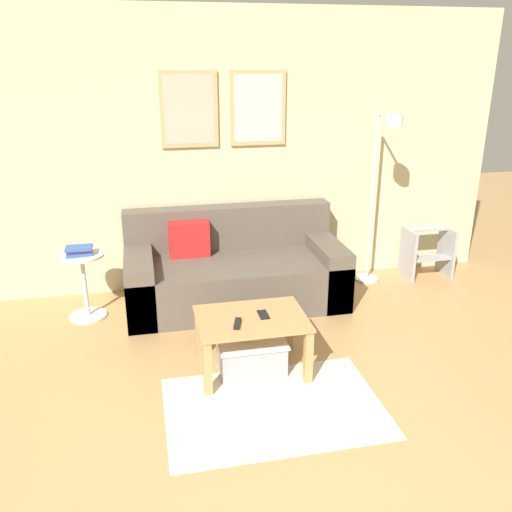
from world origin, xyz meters
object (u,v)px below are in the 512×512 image
(remote_control, at_px, (237,323))
(side_table, at_px, (84,279))
(storage_bin, at_px, (251,354))
(step_stool, at_px, (427,251))
(couch, at_px, (234,272))
(coffee_table, at_px, (251,328))
(floor_lamp, at_px, (380,186))
(book_stack, at_px, (79,251))
(cell_phone, at_px, (263,315))

(remote_control, bearing_deg, side_table, 147.94)
(storage_bin, distance_m, step_stool, 2.52)
(couch, height_order, coffee_table, couch)
(floor_lamp, distance_m, remote_control, 2.15)
(coffee_table, bearing_deg, remote_control, -142.86)
(storage_bin, height_order, remote_control, remote_control)
(coffee_table, bearing_deg, storage_bin, -123.86)
(book_stack, distance_m, step_stool, 3.37)
(storage_bin, bearing_deg, floor_lamp, 40.10)
(couch, relative_size, side_table, 3.35)
(side_table, bearing_deg, step_stool, 4.07)
(side_table, bearing_deg, coffee_table, -42.58)
(coffee_table, bearing_deg, floor_lamp, 40.02)
(storage_bin, xyz_separation_m, step_stool, (2.11, 1.37, 0.15))
(couch, xyz_separation_m, side_table, (-1.30, -0.06, 0.06))
(coffee_table, relative_size, step_stool, 1.54)
(couch, bearing_deg, cell_phone, -89.60)
(coffee_table, bearing_deg, cell_phone, 11.09)
(storage_bin, xyz_separation_m, remote_control, (-0.11, -0.08, 0.30))
(step_stool, bearing_deg, floor_lamp, -169.37)
(coffee_table, relative_size, remote_control, 5.12)
(storage_bin, relative_size, book_stack, 2.12)
(floor_lamp, height_order, remote_control, floor_lamp)
(step_stool, bearing_deg, book_stack, -175.82)
(coffee_table, height_order, cell_phone, cell_phone)
(couch, height_order, storage_bin, couch)
(floor_lamp, xyz_separation_m, cell_phone, (-1.39, -1.22, -0.58))
(coffee_table, xyz_separation_m, step_stool, (2.11, 1.36, -0.06))
(couch, distance_m, coffee_table, 1.18)
(book_stack, bearing_deg, step_stool, 4.18)
(couch, relative_size, floor_lamp, 1.17)
(floor_lamp, xyz_separation_m, step_stool, (0.63, 0.12, -0.73))
(remote_control, xyz_separation_m, cell_phone, (0.21, 0.11, -0.01))
(couch, height_order, side_table, couch)
(couch, relative_size, coffee_table, 2.51)
(book_stack, height_order, step_stool, book_stack)
(couch, bearing_deg, storage_bin, -94.16)
(storage_bin, bearing_deg, step_stool, 32.86)
(storage_bin, bearing_deg, side_table, 137.08)
(book_stack, xyz_separation_m, cell_phone, (1.32, -1.10, -0.19))
(book_stack, bearing_deg, coffee_table, -42.11)
(side_table, bearing_deg, storage_bin, -42.92)
(storage_bin, height_order, book_stack, book_stack)
(book_stack, xyz_separation_m, step_stool, (3.34, 0.24, -0.34))
(couch, distance_m, cell_phone, 1.17)
(storage_bin, relative_size, remote_control, 3.22)
(floor_lamp, relative_size, step_stool, 3.30)
(couch, xyz_separation_m, cell_phone, (0.01, -1.16, 0.13))
(floor_lamp, bearing_deg, coffee_table, -139.98)
(book_stack, bearing_deg, remote_control, -47.11)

